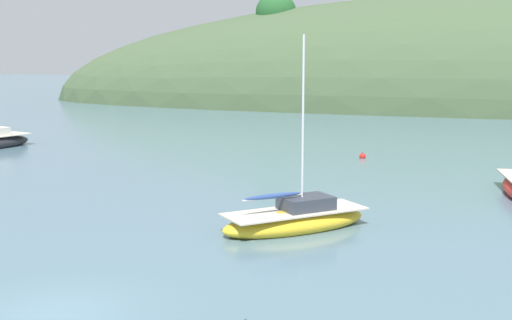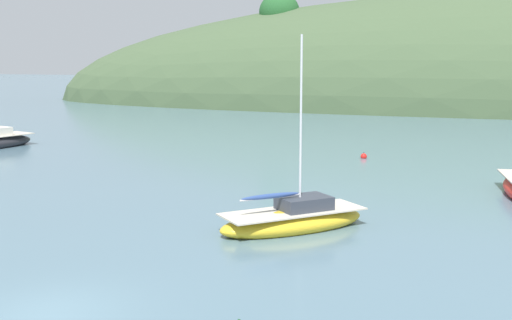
# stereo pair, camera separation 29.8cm
# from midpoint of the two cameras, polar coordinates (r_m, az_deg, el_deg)

# --- Properties ---
(ground_plane) EXTENTS (400.00, 400.00, 0.00)m
(ground_plane) POSITION_cam_midpoint_polar(r_m,az_deg,el_deg) (19.19, -17.07, -12.65)
(ground_plane) COLOR slate
(sailboat_navy_dinghy) EXTENTS (6.19, 6.03, 8.02)m
(sailboat_navy_dinghy) POSITION_cam_midpoint_polar(r_m,az_deg,el_deg) (26.73, 3.63, -5.20)
(sailboat_navy_dinghy) COLOR gold
(sailboat_navy_dinghy) RESTS_ON ground
(mooring_buoy_inner) EXTENTS (0.44, 0.44, 0.54)m
(mooring_buoy_inner) POSITION_cam_midpoint_polar(r_m,az_deg,el_deg) (45.67, 9.52, 0.30)
(mooring_buoy_inner) COLOR red
(mooring_buoy_inner) RESTS_ON ground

